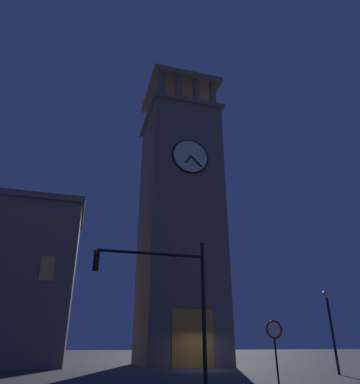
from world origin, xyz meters
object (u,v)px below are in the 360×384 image
object	(u,v)px
clocktower	(180,220)
street_lamp	(329,313)
traffic_signal_near	(167,286)
no_horn_sign	(274,334)

from	to	relation	value
clocktower	street_lamp	size ratio (longest dim) A/B	6.44
traffic_signal_near	street_lamp	xyz separation A→B (m)	(-11.05, -4.66, -0.45)
clocktower	traffic_signal_near	xyz separation A→B (m)	(5.16, 16.16, -8.64)
traffic_signal_near	clocktower	bearing A→B (deg)	-107.70
street_lamp	no_horn_sign	xyz separation A→B (m)	(6.11, 4.01, -1.27)
clocktower	street_lamp	bearing A→B (deg)	117.10
traffic_signal_near	no_horn_sign	xyz separation A→B (m)	(-4.93, -0.65, -1.71)
clocktower	street_lamp	xyz separation A→B (m)	(-5.89, 11.50, -9.08)
traffic_signal_near	street_lamp	distance (m)	12.00
street_lamp	no_horn_sign	size ratio (longest dim) A/B	1.81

